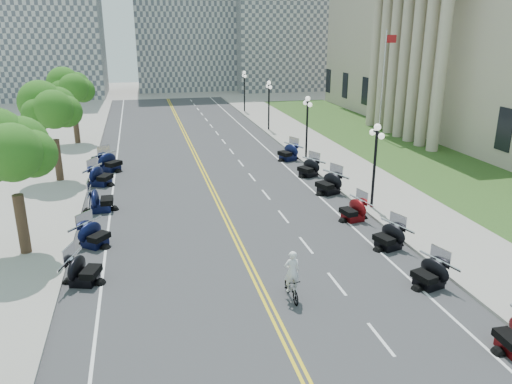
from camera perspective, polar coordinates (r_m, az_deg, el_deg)
ground at (r=24.06m, az=-1.54°, el=-6.83°), size 160.00×160.00×0.00m
road at (r=33.25m, az=-5.07°, el=0.36°), size 16.00×90.00×0.01m
centerline_yellow_a at (r=33.23m, az=-5.27°, el=0.36°), size 0.12×90.00×0.00m
centerline_yellow_b at (r=33.26m, az=-4.86°, el=0.38°), size 0.12×90.00×0.00m
edge_line_north at (r=34.67m, az=5.45°, el=1.12°), size 0.12×90.00×0.00m
edge_line_south at (r=33.02m, az=-16.11°, el=-0.43°), size 0.12×90.00×0.00m
lane_dash_4 at (r=18.43m, az=14.06°, el=-15.98°), size 0.12×2.00×0.00m
lane_dash_5 at (r=21.50m, az=9.22°, el=-10.31°), size 0.12×2.00×0.00m
lane_dash_6 at (r=24.84m, az=5.74°, el=-6.06°), size 0.12×2.00×0.00m
lane_dash_7 at (r=28.35m, az=3.15°, el=-2.82°), size 0.12×2.00×0.00m
lane_dash_8 at (r=31.97m, az=1.14°, el=-0.30°), size 0.12×2.00×0.00m
lane_dash_9 at (r=35.68m, az=-0.45°, el=1.70°), size 0.12×2.00×0.00m
lane_dash_10 at (r=39.44m, az=-1.74°, el=3.32°), size 0.12×2.00×0.00m
lane_dash_11 at (r=43.25m, az=-2.81°, el=4.66°), size 0.12×2.00×0.00m
lane_dash_12 at (r=47.08m, az=-3.71°, el=5.78°), size 0.12×2.00×0.00m
lane_dash_13 at (r=50.95m, az=-4.47°, el=6.72°), size 0.12×2.00×0.00m
lane_dash_14 at (r=54.83m, az=-5.13°, el=7.54°), size 0.12×2.00×0.00m
lane_dash_15 at (r=58.73m, az=-5.71°, el=8.24°), size 0.12×2.00×0.00m
lane_dash_16 at (r=62.64m, az=-6.21°, el=8.86°), size 0.12×2.00×0.00m
lane_dash_17 at (r=66.56m, az=-6.66°, el=9.40°), size 0.12×2.00×0.00m
lane_dash_18 at (r=70.49m, az=-7.06°, el=9.88°), size 0.12×2.00×0.00m
lane_dash_19 at (r=74.43m, az=-7.41°, el=10.31°), size 0.12×2.00×0.00m
sidewalk_north at (r=36.14m, az=11.63°, el=1.64°), size 5.00×90.00×0.15m
sidewalk_south at (r=33.51m, az=-23.12°, el=-0.83°), size 5.00×90.00×0.15m
lawn at (r=46.14m, az=15.47°, el=4.93°), size 9.00×60.00×0.10m
distant_block_a at (r=84.49m, az=-23.88°, el=18.77°), size 18.00×14.00×26.00m
distant_block_c at (r=90.27m, az=3.94°, el=18.80°), size 20.00×14.00×22.00m
street_lamp_2 at (r=29.46m, az=13.38°, el=2.82°), size 0.50×1.20×4.90m
street_lamp_3 at (r=40.25m, az=5.84°, el=7.32°), size 0.50×1.20×4.90m
street_lamp_4 at (r=51.58m, az=1.48°, el=9.84°), size 0.50×1.20×4.90m
street_lamp_5 at (r=63.15m, az=-1.34°, el=11.41°), size 0.50×1.20×4.90m
flagpole at (r=49.04m, az=14.26°, el=11.68°), size 1.10×0.20×10.00m
tree_2 at (r=24.62m, az=-26.16°, el=3.58°), size 4.80×4.80×9.20m
tree_3 at (r=36.20m, az=-22.29°, el=8.28°), size 4.80×4.80×9.20m
tree_4 at (r=47.98m, az=-20.27°, el=10.68°), size 4.80×4.80×9.20m
motorcycle_n_4 at (r=21.97m, az=19.23°, el=-8.64°), size 2.28×2.28×1.30m
motorcycle_n_5 at (r=25.01m, az=14.94°, el=-4.81°), size 2.38×2.38×1.33m
motorcycle_n_6 at (r=28.12m, az=11.04°, el=-1.89°), size 2.24×2.24×1.34m
motorcycle_n_7 at (r=32.37m, az=8.32°, el=1.11°), size 2.74×2.74×1.49m
motorcycle_n_8 at (r=36.00m, az=6.02°, el=2.88°), size 2.65×2.65×1.38m
motorcycle_n_9 at (r=40.27m, az=3.69°, el=4.66°), size 2.72×2.72×1.46m
motorcycle_s_5 at (r=22.18m, az=-19.12°, el=-8.28°), size 2.44×2.44×1.35m
motorcycle_s_6 at (r=25.63m, az=-18.02°, el=-4.51°), size 2.71×2.71×1.35m
motorcycle_s_7 at (r=30.34m, az=-17.34°, el=-0.72°), size 2.16×2.16×1.51m
motorcycle_s_8 at (r=35.29m, az=-17.35°, el=1.88°), size 2.82×2.82×1.47m
motorcycle_s_9 at (r=38.65m, az=-16.33°, el=3.41°), size 3.06×3.06×1.52m
bicycle at (r=19.99m, az=4.07°, el=-10.90°), size 0.50×1.64×0.98m
cyclist_rider at (r=19.36m, az=4.16°, el=-7.40°), size 0.63×0.41×1.73m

